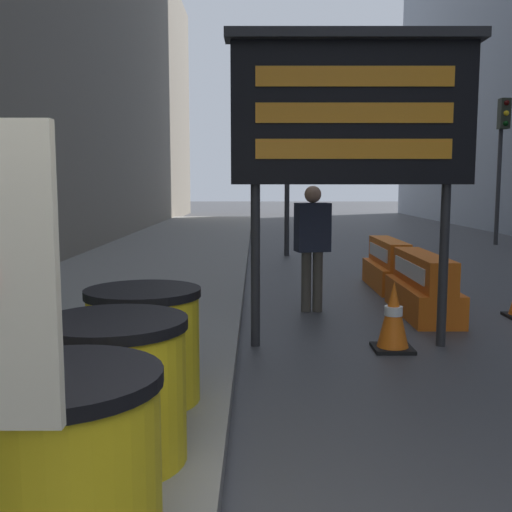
{
  "coord_description": "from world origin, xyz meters",
  "views": [
    {
      "loc": [
        0.19,
        -1.68,
        1.74
      ],
      "look_at": [
        0.19,
        4.56,
        0.99
      ],
      "focal_mm": 42.0,
      "sensor_mm": 36.0,
      "label": 1
    }
  ],
  "objects_px": {
    "pedestrian_worker": "(313,238)",
    "traffic_cone_far": "(381,265)",
    "barrel_drum_middle": "(115,390)",
    "traffic_cone_mid": "(394,317)",
    "traffic_light_near_curb": "(288,132)",
    "barrel_drum_foreground": "(62,471)",
    "traffic_light_far_side": "(502,140)",
    "message_board": "(353,113)",
    "jersey_barrier_orange_far": "(423,288)",
    "jersey_barrier_orange_near": "(389,267)",
    "barrel_drum_back": "(144,344)"
  },
  "relations": [
    {
      "from": "message_board",
      "to": "jersey_barrier_orange_near",
      "type": "distance_m",
      "value": 4.39
    },
    {
      "from": "pedestrian_worker",
      "to": "traffic_cone_far",
      "type": "bearing_deg",
      "value": 46.46
    },
    {
      "from": "message_board",
      "to": "traffic_light_far_side",
      "type": "distance_m",
      "value": 12.42
    },
    {
      "from": "barrel_drum_foreground",
      "to": "traffic_light_far_side",
      "type": "xyz_separation_m",
      "value": [
        7.76,
        14.88,
        2.41
      ]
    },
    {
      "from": "traffic_cone_far",
      "to": "barrel_drum_middle",
      "type": "bearing_deg",
      "value": -112.65
    },
    {
      "from": "jersey_barrier_orange_near",
      "to": "traffic_light_far_side",
      "type": "bearing_deg",
      "value": 56.75
    },
    {
      "from": "barrel_drum_foreground",
      "to": "traffic_cone_far",
      "type": "height_order",
      "value": "barrel_drum_foreground"
    },
    {
      "from": "jersey_barrier_orange_far",
      "to": "pedestrian_worker",
      "type": "relative_size",
      "value": 1.08
    },
    {
      "from": "jersey_barrier_orange_near",
      "to": "pedestrian_worker",
      "type": "height_order",
      "value": "pedestrian_worker"
    },
    {
      "from": "message_board",
      "to": "barrel_drum_middle",
      "type": "bearing_deg",
      "value": -120.71
    },
    {
      "from": "pedestrian_worker",
      "to": "barrel_drum_foreground",
      "type": "bearing_deg",
      "value": -117.67
    },
    {
      "from": "traffic_light_far_side",
      "to": "pedestrian_worker",
      "type": "height_order",
      "value": "traffic_light_far_side"
    },
    {
      "from": "traffic_cone_mid",
      "to": "traffic_cone_far",
      "type": "bearing_deg",
      "value": 80.07
    },
    {
      "from": "barrel_drum_middle",
      "to": "traffic_light_far_side",
      "type": "relative_size",
      "value": 0.2
    },
    {
      "from": "barrel_drum_middle",
      "to": "traffic_cone_far",
      "type": "bearing_deg",
      "value": 67.35
    },
    {
      "from": "barrel_drum_middle",
      "to": "traffic_cone_mid",
      "type": "height_order",
      "value": "barrel_drum_middle"
    },
    {
      "from": "message_board",
      "to": "traffic_cone_mid",
      "type": "distance_m",
      "value": 2.17
    },
    {
      "from": "barrel_drum_foreground",
      "to": "jersey_barrier_orange_far",
      "type": "height_order",
      "value": "barrel_drum_foreground"
    },
    {
      "from": "traffic_cone_far",
      "to": "traffic_light_far_side",
      "type": "relative_size",
      "value": 0.16
    },
    {
      "from": "barrel_drum_back",
      "to": "traffic_light_near_curb",
      "type": "distance_m",
      "value": 10.64
    },
    {
      "from": "jersey_barrier_orange_far",
      "to": "traffic_light_far_side",
      "type": "bearing_deg",
      "value": 63.02
    },
    {
      "from": "jersey_barrier_orange_far",
      "to": "traffic_light_near_curb",
      "type": "xyz_separation_m",
      "value": [
        -1.48,
        6.61,
        2.62
      ]
    },
    {
      "from": "barrel_drum_middle",
      "to": "message_board",
      "type": "distance_m",
      "value": 4.01
    },
    {
      "from": "barrel_drum_foreground",
      "to": "jersey_barrier_orange_far",
      "type": "xyz_separation_m",
      "value": [
        3.02,
        5.57,
        -0.22
      ]
    },
    {
      "from": "message_board",
      "to": "traffic_light_far_side",
      "type": "bearing_deg",
      "value": 61.24
    },
    {
      "from": "traffic_cone_mid",
      "to": "traffic_light_near_curb",
      "type": "distance_m",
      "value": 8.78
    },
    {
      "from": "message_board",
      "to": "jersey_barrier_orange_near",
      "type": "height_order",
      "value": "message_board"
    },
    {
      "from": "barrel_drum_foreground",
      "to": "traffic_light_far_side",
      "type": "relative_size",
      "value": 0.2
    },
    {
      "from": "barrel_drum_foreground",
      "to": "jersey_barrier_orange_near",
      "type": "bearing_deg",
      "value": 68.43
    },
    {
      "from": "barrel_drum_back",
      "to": "traffic_cone_mid",
      "type": "xyz_separation_m",
      "value": [
        2.26,
        1.9,
        -0.22
      ]
    },
    {
      "from": "traffic_light_near_curb",
      "to": "pedestrian_worker",
      "type": "height_order",
      "value": "traffic_light_near_curb"
    },
    {
      "from": "jersey_barrier_orange_far",
      "to": "traffic_cone_far",
      "type": "relative_size",
      "value": 2.78
    },
    {
      "from": "message_board",
      "to": "traffic_light_near_curb",
      "type": "xyz_separation_m",
      "value": [
        -0.25,
        8.18,
        0.51
      ]
    },
    {
      "from": "jersey_barrier_orange_far",
      "to": "traffic_light_far_side",
      "type": "xyz_separation_m",
      "value": [
        4.74,
        9.31,
        2.63
      ]
    },
    {
      "from": "traffic_cone_mid",
      "to": "traffic_light_near_curb",
      "type": "bearing_deg",
      "value": 94.72
    },
    {
      "from": "barrel_drum_foreground",
      "to": "jersey_barrier_orange_far",
      "type": "relative_size",
      "value": 0.45
    },
    {
      "from": "traffic_light_near_curb",
      "to": "traffic_light_far_side",
      "type": "bearing_deg",
      "value": 23.47
    },
    {
      "from": "message_board",
      "to": "traffic_cone_mid",
      "type": "bearing_deg",
      "value": -20.72
    },
    {
      "from": "barrel_drum_foreground",
      "to": "message_board",
      "type": "xyz_separation_m",
      "value": [
        1.79,
        4.0,
        1.9
      ]
    },
    {
      "from": "message_board",
      "to": "pedestrian_worker",
      "type": "height_order",
      "value": "message_board"
    },
    {
      "from": "traffic_light_far_side",
      "to": "barrel_drum_middle",
      "type": "bearing_deg",
      "value": -119.2
    },
    {
      "from": "message_board",
      "to": "pedestrian_worker",
      "type": "distance_m",
      "value": 2.31
    },
    {
      "from": "barrel_drum_back",
      "to": "traffic_light_far_side",
      "type": "bearing_deg",
      "value": 58.96
    },
    {
      "from": "pedestrian_worker",
      "to": "traffic_light_near_curb",
      "type": "bearing_deg",
      "value": 77.56
    },
    {
      "from": "barrel_drum_foreground",
      "to": "jersey_barrier_orange_near",
      "type": "height_order",
      "value": "barrel_drum_foreground"
    },
    {
      "from": "barrel_drum_back",
      "to": "traffic_light_far_side",
      "type": "distance_m",
      "value": 15.3
    },
    {
      "from": "barrel_drum_back",
      "to": "pedestrian_worker",
      "type": "xyz_separation_m",
      "value": [
        1.59,
        3.84,
        0.44
      ]
    },
    {
      "from": "barrel_drum_back",
      "to": "traffic_cone_far",
      "type": "distance_m",
      "value": 6.93
    },
    {
      "from": "pedestrian_worker",
      "to": "message_board",
      "type": "bearing_deg",
      "value": -95.12
    },
    {
      "from": "jersey_barrier_orange_far",
      "to": "jersey_barrier_orange_near",
      "type": "xyz_separation_m",
      "value": [
        0.0,
        2.08,
        0.0
      ]
    }
  ]
}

